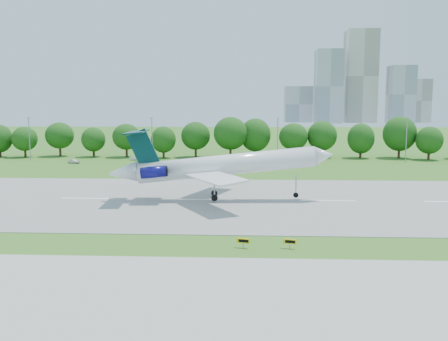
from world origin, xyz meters
TOP-DOWN VIEW (x-y plane):
  - ground at (0.00, 0.00)m, footprint 600.00×600.00m
  - runway at (0.00, 25.00)m, footprint 400.00×45.00m
  - taxiway at (0.00, -18.00)m, footprint 400.00×23.00m
  - tree_line at (0.00, 92.00)m, footprint 288.40×8.40m
  - light_poles at (-2.50, 82.00)m, footprint 175.90×0.25m
  - skyline at (100.16, 390.61)m, footprint 127.00×52.00m
  - airliner at (1.46, 24.86)m, footprint 37.18×26.88m
  - taxi_sign_centre at (6.42, -2.56)m, footprint 1.52×0.54m
  - taxi_sign_right at (11.54, -2.55)m, footprint 1.48×0.52m
  - service_vehicle_a at (-24.85, 83.75)m, footprint 4.22×2.22m
  - service_vehicle_b at (-40.04, 75.14)m, footprint 3.90×3.06m

SIDE VIEW (x-z plane):
  - ground at x=0.00m, z-range 0.00..0.00m
  - runway at x=0.00m, z-range 0.00..0.08m
  - taxiway at x=0.00m, z-range 0.00..0.08m
  - service_vehicle_b at x=-40.04m, z-range 0.00..1.24m
  - service_vehicle_a at x=-24.85m, z-range 0.00..1.32m
  - taxi_sign_right at x=11.54m, z-range 0.25..1.29m
  - taxi_sign_centre at x=6.42m, z-range 0.25..1.32m
  - airliner at x=1.46m, z-range 0.05..11.69m
  - tree_line at x=0.00m, z-range 0.99..11.39m
  - light_poles at x=-2.50m, z-range 0.24..12.43m
  - skyline at x=100.16m, z-range -9.54..70.46m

